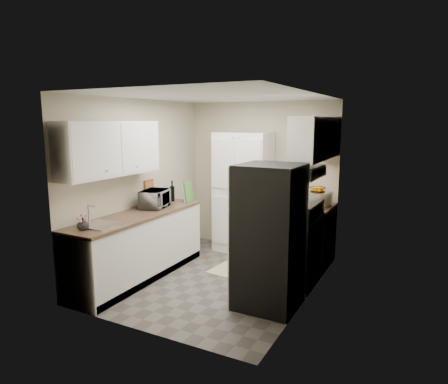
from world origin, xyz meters
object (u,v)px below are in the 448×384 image
object	(u,v)px
pantry_cabinet	(243,193)
wine_bottle	(172,192)
microwave	(155,199)
electric_range	(293,248)
refrigerator	(269,236)
toaster_oven	(317,199)

from	to	relation	value
pantry_cabinet	wine_bottle	world-z (taller)	pantry_cabinet
pantry_cabinet	microwave	bearing A→B (deg)	-121.90
microwave	wine_bottle	distance (m)	0.52
electric_range	wine_bottle	distance (m)	2.13
pantry_cabinet	refrigerator	xyz separation A→B (m)	(1.14, -1.73, -0.15)
toaster_oven	refrigerator	bearing A→B (deg)	-84.66
refrigerator	wine_bottle	size ratio (longest dim) A/B	5.62
refrigerator	wine_bottle	xyz separation A→B (m)	(-2.01, 0.93, 0.22)
wine_bottle	toaster_oven	xyz separation A→B (m)	(2.16, 0.65, -0.04)
toaster_oven	wine_bottle	bearing A→B (deg)	-152.58
electric_range	microwave	size ratio (longest dim) A/B	2.39
pantry_cabinet	electric_range	bearing A→B (deg)	-38.22
microwave	wine_bottle	bearing A→B (deg)	-7.66
toaster_oven	microwave	bearing A→B (deg)	-140.33
refrigerator	toaster_oven	size ratio (longest dim) A/B	4.37
wine_bottle	electric_range	bearing A→B (deg)	-3.52
electric_range	refrigerator	xyz separation A→B (m)	(-0.03, -0.80, 0.37)
refrigerator	microwave	bearing A→B (deg)	168.25
electric_range	wine_bottle	xyz separation A→B (m)	(-2.05, 0.13, 0.59)
pantry_cabinet	refrigerator	world-z (taller)	pantry_cabinet
electric_range	microwave	world-z (taller)	microwave
toaster_oven	pantry_cabinet	bearing A→B (deg)	-176.00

